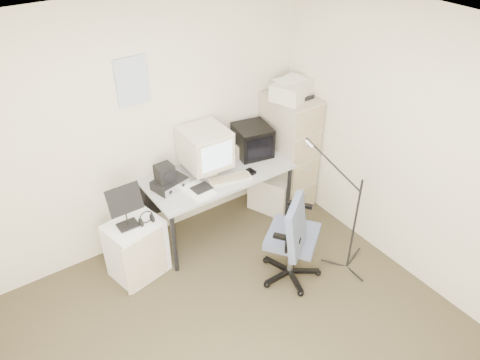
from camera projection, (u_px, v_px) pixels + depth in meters
floor at (251, 349)px, 3.88m from camera, size 3.60×3.60×0.01m
ceiling at (257, 55)px, 2.46m from camera, size 3.60×3.60×0.01m
wall_back at (141, 130)px, 4.39m from camera, size 3.60×0.02×2.50m
wall_right at (422, 156)px, 4.02m from camera, size 0.02×3.60×2.50m
wall_calendar at (132, 81)px, 4.09m from camera, size 0.30×0.02×0.44m
filing_cabinet at (288, 151)px, 5.26m from camera, size 0.40×0.60×1.30m
printer at (293, 89)px, 4.84m from camera, size 0.54×0.46×0.18m
desk at (219, 201)px, 4.95m from camera, size 1.50×0.70×0.73m
crt_monitor at (205, 151)px, 4.64m from camera, size 0.43×0.46×0.47m
crt_tv at (252, 140)px, 4.96m from camera, size 0.42×0.44×0.32m
desk_speaker at (237, 152)px, 4.94m from camera, size 0.07×0.07×0.14m
keyboard at (230, 179)px, 4.62m from camera, size 0.45×0.25×0.02m
mouse at (251, 171)px, 4.73m from camera, size 0.07×0.11×0.03m
radio_receiver at (170, 184)px, 4.50m from camera, size 0.36×0.29×0.09m
radio_speaker at (165, 173)px, 4.43m from camera, size 0.17×0.16×0.16m
papers at (198, 191)px, 4.47m from camera, size 0.25×0.32×0.02m
pc_tower at (269, 194)px, 5.30m from camera, size 0.37×0.51×0.43m
office_chair at (293, 235)px, 4.28m from camera, size 0.83×0.83×1.03m
side_cart at (137, 248)px, 4.44m from camera, size 0.56×0.48×0.60m
music_stand at (125, 206)px, 4.12m from camera, size 0.34×0.25×0.45m
headphones at (147, 219)px, 4.25m from camera, size 0.19×0.19×0.03m
mic_stand at (357, 212)px, 4.28m from camera, size 0.03×0.03×1.37m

